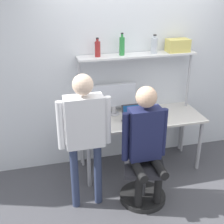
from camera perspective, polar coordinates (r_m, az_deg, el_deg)
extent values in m
plane|color=#4C4C51|center=(4.31, 6.49, -12.21)|extent=(12.00, 12.00, 0.00)
cube|color=silver|center=(4.33, 3.88, 8.10)|extent=(8.00, 0.06, 2.70)
cube|color=beige|center=(4.22, 5.23, -1.08)|extent=(1.67, 0.68, 0.03)
cylinder|color=#A5A5AA|center=(3.99, -4.25, -8.99)|extent=(0.05, 0.05, 0.74)
cylinder|color=#A5A5AA|center=(4.47, 15.69, -5.93)|extent=(0.05, 0.05, 0.74)
cylinder|color=#A5A5AA|center=(4.46, -5.61, -5.13)|extent=(0.05, 0.05, 0.74)
cylinder|color=#A5A5AA|center=(4.90, 12.51, -2.79)|extent=(0.05, 0.05, 0.74)
cube|color=white|center=(4.13, 4.69, 10.33)|extent=(1.58, 0.25, 0.02)
cylinder|color=#B2B2B7|center=(4.21, -5.65, -0.65)|extent=(0.04, 0.04, 1.58)
cylinder|color=#B2B2B7|center=(4.67, 13.35, 1.38)|extent=(0.04, 0.04, 1.58)
cylinder|color=#B7B7BC|center=(4.28, 0.31, -0.28)|extent=(0.17, 0.17, 0.01)
cylinder|color=#B7B7BC|center=(4.25, 0.32, 0.43)|extent=(0.06, 0.06, 0.10)
cube|color=#B7B7BC|center=(4.18, 0.30, 3.03)|extent=(0.63, 0.01, 0.33)
cube|color=silver|center=(4.17, 0.32, 2.99)|extent=(0.61, 0.02, 0.30)
cube|color=#333338|center=(4.03, 4.20, -1.97)|extent=(0.30, 0.23, 0.01)
cube|color=black|center=(4.01, 4.28, -2.00)|extent=(0.25, 0.13, 0.00)
cube|color=#333338|center=(4.05, 3.91, -0.10)|extent=(0.30, 0.09, 0.22)
cube|color=#194C8C|center=(4.04, 3.94, -0.15)|extent=(0.26, 0.07, 0.19)
cube|color=black|center=(4.07, 7.59, -1.86)|extent=(0.07, 0.15, 0.01)
cube|color=black|center=(4.07, 7.60, -1.79)|extent=(0.06, 0.13, 0.00)
cylinder|color=black|center=(3.99, 5.59, -15.10)|extent=(0.56, 0.56, 0.06)
cylinder|color=#4C4C51|center=(3.85, 5.73, -12.56)|extent=(0.06, 0.06, 0.38)
cube|color=#26262B|center=(3.73, 5.87, -9.91)|extent=(0.57, 0.57, 0.05)
cube|color=#26262B|center=(3.77, 5.84, -4.97)|extent=(0.41, 0.16, 0.45)
cylinder|color=black|center=(3.69, 4.87, -14.45)|extent=(0.09, 0.09, 0.49)
cylinder|color=black|center=(3.77, 8.38, -13.78)|extent=(0.09, 0.09, 0.49)
cylinder|color=black|center=(3.54, 4.87, -10.49)|extent=(0.10, 0.38, 0.10)
cylinder|color=black|center=(3.62, 8.48, -9.87)|extent=(0.10, 0.38, 0.10)
cube|color=#1E234C|center=(3.53, 5.99, -3.97)|extent=(0.37, 0.20, 0.61)
cylinder|color=#1E234C|center=(3.47, 2.44, -4.65)|extent=(0.08, 0.08, 0.58)
cylinder|color=#1E234C|center=(3.62, 9.37, -3.71)|extent=(0.08, 0.08, 0.58)
sphere|color=#D8AD8C|center=(3.35, 6.31, 2.75)|extent=(0.23, 0.23, 0.23)
cylinder|color=#2D3856|center=(3.67, -6.82, -11.74)|extent=(0.09, 0.09, 0.81)
cylinder|color=#2D3856|center=(3.70, -2.59, -11.19)|extent=(0.09, 0.09, 0.81)
cube|color=silver|center=(3.33, -5.10, -1.76)|extent=(0.42, 0.20, 0.57)
cylinder|color=silver|center=(3.31, -9.41, -2.47)|extent=(0.08, 0.08, 0.54)
cylinder|color=silver|center=(3.38, -0.85, -1.53)|extent=(0.08, 0.08, 0.54)
sphere|color=beige|center=(3.17, -5.37, 5.02)|extent=(0.22, 0.22, 0.22)
cylinder|color=#2D8C3F|center=(4.04, 1.83, 11.90)|extent=(0.07, 0.07, 0.23)
cylinder|color=#2D8C3F|center=(4.01, 1.86, 13.77)|extent=(0.03, 0.03, 0.04)
cylinder|color=black|center=(4.00, 1.86, 14.17)|extent=(0.03, 0.03, 0.01)
cylinder|color=maroon|center=(3.96, -2.66, 11.39)|extent=(0.07, 0.07, 0.19)
cylinder|color=maroon|center=(3.94, -2.69, 12.99)|extent=(0.03, 0.03, 0.04)
cylinder|color=black|center=(3.94, -2.69, 13.33)|extent=(0.04, 0.04, 0.01)
cylinder|color=silver|center=(4.18, 7.75, 11.91)|extent=(0.09, 0.09, 0.19)
cylinder|color=silver|center=(4.16, 7.84, 13.45)|extent=(0.04, 0.04, 0.04)
cylinder|color=black|center=(4.16, 7.86, 13.78)|extent=(0.04, 0.04, 0.01)
cube|color=#DBCC66|center=(4.32, 11.94, 11.83)|extent=(0.30, 0.18, 0.17)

